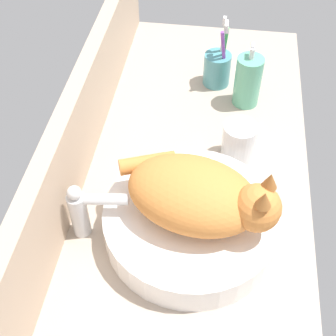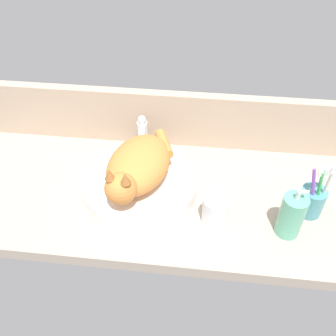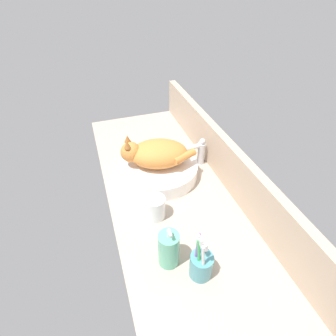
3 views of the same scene
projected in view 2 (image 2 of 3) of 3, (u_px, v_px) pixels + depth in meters
ground_plane at (172, 196)px, 117.69cm from camera, size 138.08×53.17×4.00cm
backsplash_panel at (180, 119)px, 127.63cm from camera, size 138.08×3.60×19.91cm
sink_basin at (140, 186)px, 113.60cm from camera, size 34.54×34.54×6.64cm
cat at (137, 167)px, 106.47cm from camera, size 22.29×31.13×14.00cm
faucet at (142, 134)px, 126.11cm from camera, size 4.13×11.86×13.60cm
soap_dispenser at (291, 215)px, 100.54cm from camera, size 6.75×6.75×16.65cm
toothbrush_cup at (312, 200)px, 106.99cm from camera, size 7.18×7.18×18.73cm
water_glass at (216, 212)px, 104.95cm from camera, size 7.72×7.72×9.31cm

